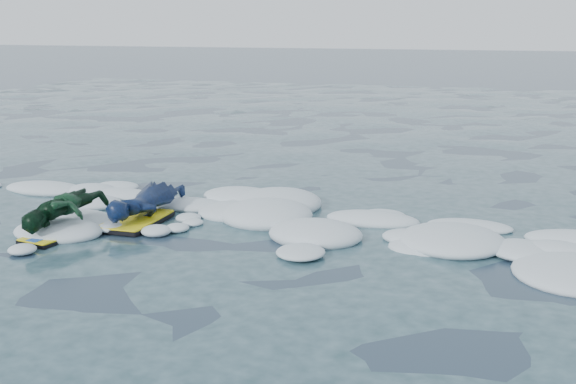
% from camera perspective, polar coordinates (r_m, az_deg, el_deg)
% --- Properties ---
extents(ground, '(120.00, 120.00, 0.00)m').
position_cam_1_polar(ground, '(8.06, -4.62, -4.34)').
color(ground, '#192E3C').
rests_on(ground, ground).
extents(foam_band, '(12.00, 3.10, 0.30)m').
position_cam_1_polar(foam_band, '(8.98, -2.12, -2.44)').
color(foam_band, silver).
rests_on(foam_band, ground).
extents(prone_woman_unit, '(0.58, 1.56, 0.40)m').
position_cam_1_polar(prone_woman_unit, '(9.24, -11.26, -0.92)').
color(prone_woman_unit, black).
rests_on(prone_woman_unit, ground).
extents(prone_child_unit, '(0.72, 1.28, 0.48)m').
position_cam_1_polar(prone_child_unit, '(8.84, -17.22, -1.67)').
color(prone_child_unit, black).
rests_on(prone_child_unit, ground).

